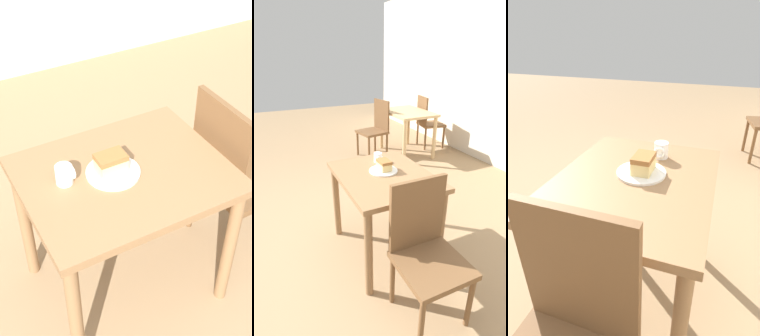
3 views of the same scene
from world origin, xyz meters
TOP-DOWN VIEW (x-y plane):
  - ground_plane at (0.00, 0.00)m, footprint 14.00×14.00m
  - dining_table_near at (0.06, 0.56)m, footprint 0.89×0.72m
  - plate at (0.01, 0.57)m, footprint 0.24×0.24m
  - cake_slice at (0.01, 0.58)m, footprint 0.13×0.09m
  - coffee_mug at (-0.19, 0.62)m, footprint 0.08×0.07m

SIDE VIEW (x-z plane):
  - ground_plane at x=0.00m, z-range 0.00..0.00m
  - dining_table_near at x=0.06m, z-range 0.25..1.02m
  - plate at x=0.01m, z-range 0.77..0.78m
  - coffee_mug at x=-0.19m, z-range 0.77..0.86m
  - cake_slice at x=0.01m, z-range 0.78..0.86m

